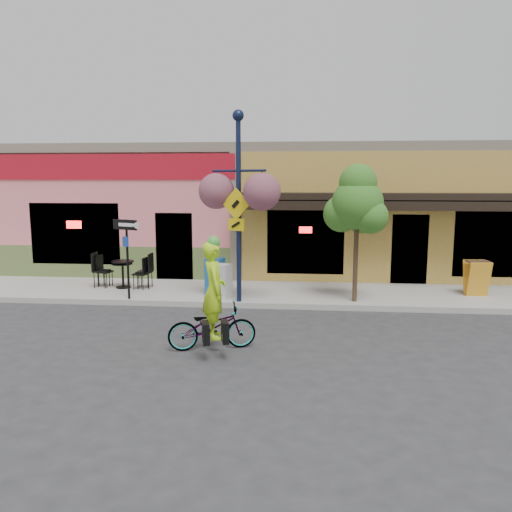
{
  "coord_description": "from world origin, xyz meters",
  "views": [
    {
      "loc": [
        1.1,
        -12.17,
        3.37
      ],
      "look_at": [
        -0.08,
        0.5,
        1.4
      ],
      "focal_mm": 35.0,
      "sensor_mm": 36.0,
      "label": 1
    }
  ],
  "objects": [
    {
      "name": "cyclist_rider",
      "position": [
        -0.61,
        -2.71,
        0.96
      ],
      "size": [
        0.63,
        0.8,
        1.92
      ],
      "primitive_type": "imported",
      "rotation": [
        0.0,
        0.0,
        1.85
      ],
      "color": "#B6EF19",
      "rests_on": "ground"
    },
    {
      "name": "sidewalk",
      "position": [
        0.0,
        2.0,
        0.07
      ],
      "size": [
        24.0,
        3.0,
        0.15
      ],
      "primitive_type": "cube",
      "color": "#9E9B93",
      "rests_on": "ground"
    },
    {
      "name": "bicycle",
      "position": [
        -0.66,
        -2.71,
        0.46
      ],
      "size": [
        1.85,
        1.07,
        0.92
      ],
      "primitive_type": "imported",
      "rotation": [
        0.0,
        0.0,
        1.85
      ],
      "color": "#9B1B0E",
      "rests_on": "ground"
    },
    {
      "name": "cafe_set_left",
      "position": [
        -4.22,
        2.0,
        0.63
      ],
      "size": [
        1.73,
        1.09,
        0.96
      ],
      "primitive_type": null,
      "rotation": [
        0.0,
        0.0,
        -0.19
      ],
      "color": "black",
      "rests_on": "sidewalk"
    },
    {
      "name": "one_way_sign",
      "position": [
        -3.56,
        0.65,
        1.23
      ],
      "size": [
        0.83,
        0.5,
        2.16
      ],
      "primitive_type": null,
      "rotation": [
        0.0,
        0.0,
        -0.42
      ],
      "color": "black",
      "rests_on": "sidewalk"
    },
    {
      "name": "building",
      "position": [
        0.0,
        7.5,
        2.25
      ],
      "size": [
        18.2,
        8.2,
        4.5
      ],
      "primitive_type": null,
      "color": "#EE757D",
      "rests_on": "ground"
    },
    {
      "name": "cafe_set_right",
      "position": [
        -4.21,
        2.0,
        0.68
      ],
      "size": [
        1.77,
        0.9,
        1.06
      ],
      "primitive_type": null,
      "rotation": [
        0.0,
        0.0,
        -0.01
      ],
      "color": "black",
      "rests_on": "sidewalk"
    },
    {
      "name": "ground",
      "position": [
        0.0,
        0.0,
        0.0
      ],
      "size": [
        90.0,
        90.0,
        0.0
      ],
      "primitive_type": "plane",
      "color": "#2D2D30",
      "rests_on": "ground"
    },
    {
      "name": "sandwich_board",
      "position": [
        5.96,
        1.77,
        0.64
      ],
      "size": [
        0.62,
        0.48,
        0.99
      ],
      "primitive_type": null,
      "rotation": [
        0.0,
        0.0,
        0.07
      ],
      "color": "orange",
      "rests_on": "sidewalk"
    },
    {
      "name": "lamp_post",
      "position": [
        -0.55,
        0.65,
        2.63
      ],
      "size": [
        1.7,
        1.22,
        4.96
      ],
      "primitive_type": null,
      "rotation": [
        0.0,
        0.0,
        -0.42
      ],
      "color": "#121C3A",
      "rests_on": "sidewalk"
    },
    {
      "name": "curb",
      "position": [
        0.0,
        0.55,
        0.07
      ],
      "size": [
        24.0,
        0.12,
        0.15
      ],
      "primitive_type": "cube",
      "color": "#A8A59E",
      "rests_on": "ground"
    },
    {
      "name": "newspaper_box_blue",
      "position": [
        -1.33,
        1.44,
        0.67
      ],
      "size": [
        0.56,
        0.53,
        1.03
      ],
      "primitive_type": null,
      "rotation": [
        0.0,
        0.0,
        -0.29
      ],
      "color": "#1A589C",
      "rests_on": "sidewalk"
    },
    {
      "name": "newspaper_box_grey",
      "position": [
        -1.05,
        0.97,
        0.62
      ],
      "size": [
        0.55,
        0.53,
        0.94
      ],
      "primitive_type": null,
      "rotation": [
        0.0,
        0.0,
        -0.38
      ],
      "color": "silver",
      "rests_on": "sidewalk"
    },
    {
      "name": "street_tree",
      "position": [
        2.51,
        0.95,
        1.98
      ],
      "size": [
        1.67,
        1.67,
        3.66
      ],
      "primitive_type": null,
      "rotation": [
        0.0,
        0.0,
        -0.19
      ],
      "color": "#3D7A26",
      "rests_on": "sidewalk"
    }
  ]
}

